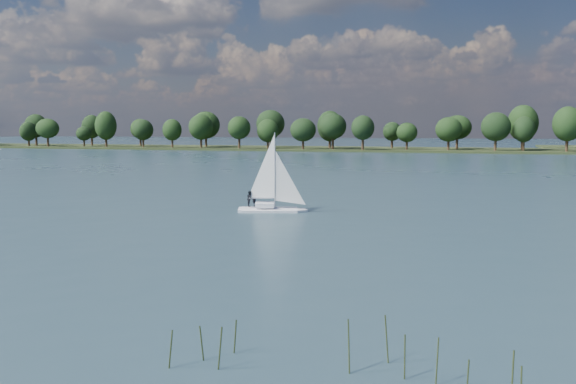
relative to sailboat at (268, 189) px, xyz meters
name	(u,v)px	position (x,y,z in m)	size (l,w,h in m)	color
ground	(363,171)	(0.09, 64.89, -2.49)	(700.00, 700.00, 0.00)	#233342
far_shore	(410,151)	(0.09, 176.89, -2.49)	(660.00, 40.00, 1.50)	black
sailboat	(268,189)	(0.00, 0.00, 0.00)	(7.03, 3.64, 8.91)	white
treeline	(410,129)	(0.41, 172.47, 5.64)	(562.78, 73.62, 18.04)	black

